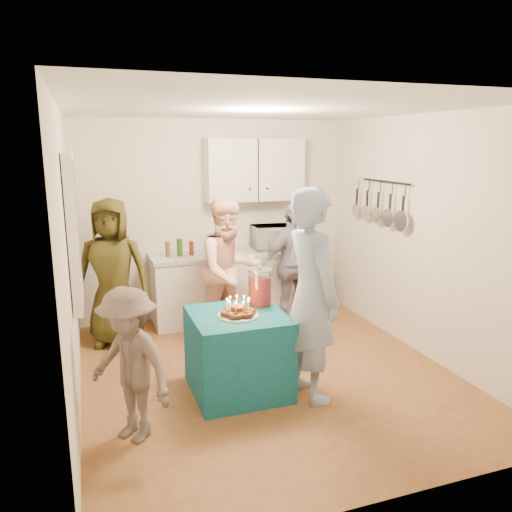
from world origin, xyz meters
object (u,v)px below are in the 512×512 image
object	(u,v)px
man_birthday	(311,295)
woman_back_right	(293,265)
microwave	(274,237)
punch_jar	(260,288)
child_near_left	(130,365)
counter	(237,287)
party_table	(238,353)
woman_back_center	(229,271)
woman_back_left	(112,272)

from	to	relation	value
man_birthday	woman_back_right	distance (m)	1.82
microwave	punch_jar	xyz separation A→B (m)	(-0.83, -1.76, -0.14)
woman_back_right	child_near_left	size ratio (longest dim) A/B	1.29
counter	party_table	distance (m)	2.04
counter	woman_back_center	size ratio (longest dim) A/B	1.29
microwave	woman_back_right	distance (m)	0.59
punch_jar	woman_back_right	size ratio (longest dim) A/B	0.21
man_birthday	woman_back_center	xyz separation A→B (m)	(-0.32, 1.50, -0.11)
punch_jar	man_birthday	world-z (taller)	man_birthday
punch_jar	woman_back_left	world-z (taller)	woman_back_left
microwave	man_birthday	distance (m)	2.30
woman_back_right	child_near_left	distance (m)	2.89
woman_back_left	child_near_left	xyz separation A→B (m)	(-0.01, -2.06, -0.23)
party_table	man_birthday	xyz separation A→B (m)	(0.60, -0.29, 0.58)
punch_jar	man_birthday	bearing A→B (deg)	-56.62
man_birthday	child_near_left	world-z (taller)	man_birthday
party_table	child_near_left	xyz separation A→B (m)	(-1.01, -0.47, 0.24)
child_near_left	man_birthday	bearing A→B (deg)	57.78
counter	microwave	size ratio (longest dim) A/B	3.83
counter	microwave	bearing A→B (deg)	0.00
party_table	woman_back_left	xyz separation A→B (m)	(-1.01, 1.59, 0.47)
punch_jar	woman_back_right	distance (m)	1.53
woman_back_left	woman_back_right	size ratio (longest dim) A/B	1.07
woman_back_center	child_near_left	size ratio (longest dim) A/B	1.38
microwave	woman_back_center	size ratio (longest dim) A/B	0.34
microwave	woman_back_center	distance (m)	1.14
woman_back_left	woman_back_right	bearing A→B (deg)	11.17
party_table	woman_back_right	world-z (taller)	woman_back_right
punch_jar	woman_back_left	size ratio (longest dim) A/B	0.20
microwave	woman_back_left	distance (m)	2.16
party_table	woman_back_left	world-z (taller)	woman_back_left
man_birthday	microwave	bearing A→B (deg)	-19.10
party_table	woman_back_center	xyz separation A→B (m)	(0.27, 1.20, 0.47)
counter	woman_back_left	xyz separation A→B (m)	(-1.59, -0.36, 0.42)
party_table	child_near_left	world-z (taller)	child_near_left
man_birthday	woman_back_right	size ratio (longest dim) A/B	1.21
microwave	counter	bearing A→B (deg)	-177.00
punch_jar	child_near_left	bearing A→B (deg)	-153.14
microwave	man_birthday	bearing A→B (deg)	-99.89
punch_jar	man_birthday	xyz separation A→B (m)	(0.32, -0.48, 0.03)
man_birthday	woman_back_right	world-z (taller)	man_birthday
microwave	punch_jar	size ratio (longest dim) A/B	1.69
woman_back_right	party_table	bearing A→B (deg)	-144.61
counter	child_near_left	world-z (taller)	child_near_left
woman_back_left	woman_back_center	bearing A→B (deg)	-1.30
woman_back_center	woman_back_right	size ratio (longest dim) A/B	1.07
punch_jar	child_near_left	world-z (taller)	child_near_left
woman_back_left	woman_back_center	world-z (taller)	woman_back_left
counter	woman_back_right	size ratio (longest dim) A/B	1.38
woman_back_left	party_table	bearing A→B (deg)	-42.24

